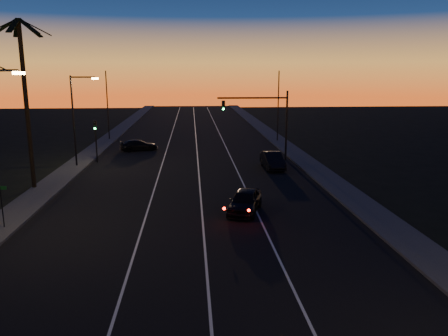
{
  "coord_description": "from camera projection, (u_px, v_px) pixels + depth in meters",
  "views": [
    {
      "loc": [
        -0.08,
        -3.39,
        8.73
      ],
      "look_at": [
        1.89,
        23.0,
        2.95
      ],
      "focal_mm": 35.0,
      "sensor_mm": 36.0,
      "label": 1
    }
  ],
  "objects": [
    {
      "name": "road",
      "position": [
        193.0,
        186.0,
        34.4
      ],
      "size": [
        20.0,
        170.0,
        0.01
      ],
      "primitive_type": "cube",
      "color": "black",
      "rests_on": "ground"
    },
    {
      "name": "sidewalk_left",
      "position": [
        48.0,
        188.0,
        33.56
      ],
      "size": [
        2.4,
        170.0,
        0.16
      ],
      "primitive_type": "cube",
      "color": "#333331",
      "rests_on": "ground"
    },
    {
      "name": "sidewalk_right",
      "position": [
        332.0,
        182.0,
        35.19
      ],
      "size": [
        2.4,
        170.0,
        0.16
      ],
      "primitive_type": "cube",
      "color": "#333331",
      "rests_on": "ground"
    },
    {
      "name": "lane_stripe_left",
      "position": [
        155.0,
        186.0,
        34.17
      ],
      "size": [
        0.12,
        160.0,
        0.01
      ],
      "primitive_type": "cube",
      "color": "silver",
      "rests_on": "road"
    },
    {
      "name": "lane_stripe_mid",
      "position": [
        200.0,
        186.0,
        34.43
      ],
      "size": [
        0.12,
        160.0,
        0.01
      ],
      "primitive_type": "cube",
      "color": "silver",
      "rests_on": "road"
    },
    {
      "name": "lane_stripe_right",
      "position": [
        244.0,
        185.0,
        34.68
      ],
      "size": [
        0.12,
        160.0,
        0.01
      ],
      "primitive_type": "cube",
      "color": "silver",
      "rests_on": "road"
    },
    {
      "name": "palm_far",
      "position": [
        25.0,
        88.0,
        31.88
      ],
      "size": [
        4.25,
        4.16,
        12.53
      ],
      "color": "black",
      "rests_on": "ground"
    },
    {
      "name": "streetlight_left_far",
      "position": [
        76.0,
        113.0,
        40.33
      ],
      "size": [
        2.55,
        0.26,
        8.5
      ],
      "color": "black",
      "rests_on": "ground"
    },
    {
      "name": "street_sign",
      "position": [
        2.0,
        202.0,
        24.49
      ],
      "size": [
        0.7,
        0.06,
        2.6
      ],
      "color": "black",
      "rests_on": "ground"
    },
    {
      "name": "signal_mast",
      "position": [
        264.0,
        113.0,
        43.63
      ],
      "size": [
        7.1,
        0.41,
        7.0
      ],
      "color": "black",
      "rests_on": "ground"
    },
    {
      "name": "signal_post",
      "position": [
        96.0,
        134.0,
        42.82
      ],
      "size": [
        0.28,
        0.37,
        4.2
      ],
      "color": "black",
      "rests_on": "ground"
    },
    {
      "name": "far_pole_left",
      "position": [
        108.0,
        106.0,
        56.99
      ],
      "size": [
        0.14,
        0.14,
        9.0
      ],
      "primitive_type": "cylinder",
      "color": "black",
      "rests_on": "ground"
    },
    {
      "name": "far_pole_right",
      "position": [
        278.0,
        107.0,
        55.67
      ],
      "size": [
        0.14,
        0.14,
        9.0
      ],
      "primitive_type": "cylinder",
      "color": "black",
      "rests_on": "ground"
    },
    {
      "name": "lead_car",
      "position": [
        245.0,
        201.0,
        27.79
      ],
      "size": [
        3.08,
        5.07,
        1.47
      ],
      "color": "black",
      "rests_on": "road"
    },
    {
      "name": "right_car",
      "position": [
        272.0,
        160.0,
        40.5
      ],
      "size": [
        1.76,
        4.67,
        1.52
      ],
      "color": "black",
      "rests_on": "road"
    },
    {
      "name": "cross_car",
      "position": [
        139.0,
        145.0,
        49.89
      ],
      "size": [
        4.63,
        2.96,
        1.25
      ],
      "color": "black",
      "rests_on": "road"
    }
  ]
}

